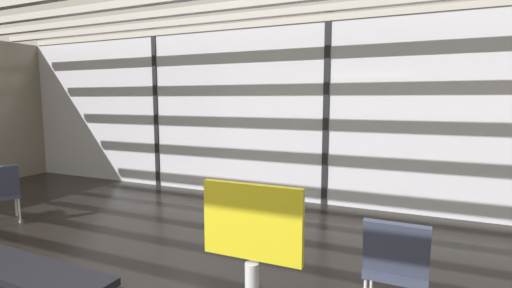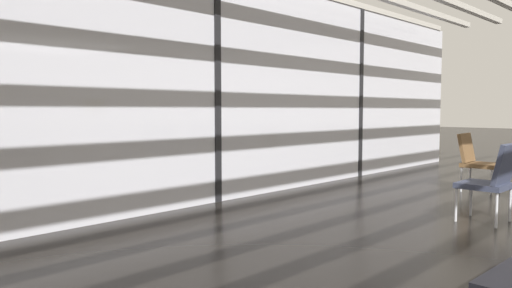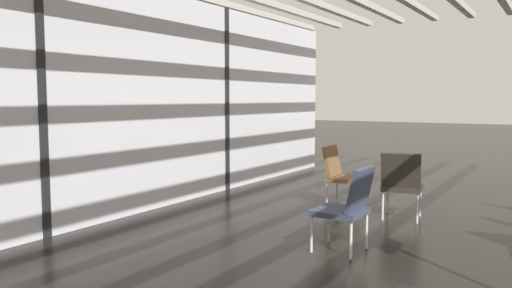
# 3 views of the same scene
# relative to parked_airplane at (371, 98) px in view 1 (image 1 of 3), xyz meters

# --- Properties ---
(glass_curtain_wall) EXTENTS (14.00, 0.08, 3.04)m
(glass_curtain_wall) POSITION_rel_parked_airplane_xyz_m (-0.11, -5.85, -0.29)
(glass_curtain_wall) COLOR silver
(glass_curtain_wall) RESTS_ON ground
(window_mullion_0) EXTENTS (0.10, 0.12, 3.04)m
(window_mullion_0) POSITION_rel_parked_airplane_xyz_m (-3.61, -5.85, -0.29)
(window_mullion_0) COLOR black
(window_mullion_0) RESTS_ON ground
(window_mullion_1) EXTENTS (0.10, 0.12, 3.04)m
(window_mullion_1) POSITION_rel_parked_airplane_xyz_m (-0.11, -5.85, -0.29)
(window_mullion_1) COLOR black
(window_mullion_1) RESTS_ON ground
(parked_airplane) EXTENTS (14.15, 3.63, 3.63)m
(parked_airplane) POSITION_rel_parked_airplane_xyz_m (0.00, 0.00, 0.00)
(parked_airplane) COLOR silver
(parked_airplane) RESTS_ON ground
(lounge_chair_7) EXTENTS (0.49, 0.53, 0.87)m
(lounge_chair_7) POSITION_rel_parked_airplane_xyz_m (1.15, -8.93, -1.32)
(lounge_chair_7) COLOR #33384C
(lounge_chair_7) RESTS_ON ground
(waiting_bench) EXTENTS (1.51, 0.45, 0.47)m
(waiting_bench) POSITION_rel_parked_airplane_xyz_m (-1.48, -10.14, -1.45)
(waiting_bench) COLOR black
(waiting_bench) RESTS_ON ground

